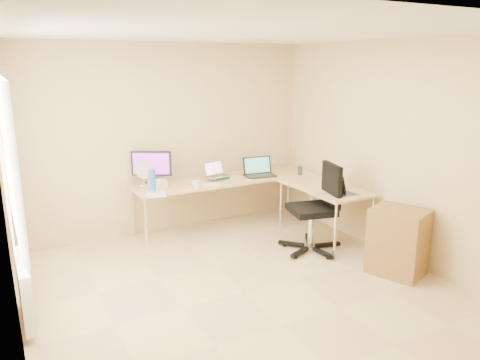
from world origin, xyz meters
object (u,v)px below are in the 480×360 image
desk_return (324,213)px  desk_fan (144,174)px  laptop_return (346,186)px  office_chair (311,213)px  laptop_black (260,167)px  laptop_center (217,169)px  water_bottle (152,181)px  cabinet (398,243)px  desk_main (226,203)px  monitor (152,168)px  keyboard (205,185)px  mug (196,185)px

desk_return → desk_fan: desk_fan is taller
desk_return → laptop_return: bearing=-92.8°
office_chair → laptop_black: bearing=106.8°
laptop_center → laptop_return: size_ratio=0.97×
laptop_return → office_chair: bearing=68.4°
desk_fan → laptop_return: size_ratio=0.98×
water_bottle → laptop_return: 2.43m
laptop_center → laptop_return: (1.08, -1.44, -0.04)m
laptop_return → cabinet: 0.96m
desk_return → desk_main: bearing=134.3°
laptop_center → laptop_black: (0.63, -0.10, -0.01)m
monitor → keyboard: (0.59, -0.40, -0.22)m
water_bottle → laptop_return: bearing=-31.2°
monitor → cabinet: size_ratio=0.67×
desk_main → monitor: 1.19m
water_bottle → office_chair: office_chair is taller
mug → water_bottle: bearing=167.2°
desk_return → keyboard: (-1.39, 0.80, 0.37)m
monitor → mug: bearing=-20.6°
desk_main → cabinet: (1.03, -2.26, -0.01)m
mug → laptop_return: laptop_return is taller
laptop_black → desk_fan: size_ratio=1.35×
laptop_black → water_bottle: 1.64m
desk_return → laptop_center: bearing=137.4°
monitor → desk_fan: size_ratio=1.67×
cabinet → mug: bearing=108.1°
keyboard → cabinet: 2.55m
laptop_black → water_bottle: (-1.63, -0.08, 0.01)m
desk_return → keyboard: size_ratio=3.07×
monitor → laptop_center: (0.88, -0.19, -0.08)m
mug → desk_return: bearing=-24.3°
desk_return → cabinet: (0.05, -1.26, -0.01)m
mug → office_chair: bearing=-39.6°
keyboard → water_bottle: 0.72m
desk_fan → office_chair: 2.27m
monitor → keyboard: size_ratio=1.27×
desk_return → laptop_return: laptop_return is taller
laptop_black → water_bottle: bearing=-170.1°
desk_main → office_chair: office_chair is taller
laptop_center → cabinet: bearing=-77.2°
keyboard → laptop_center: bearing=48.7°
cabinet → desk_return: bearing=71.0°
monitor → desk_fan: monitor is taller
mug → laptop_black: bearing=10.8°
laptop_center → desk_main: bearing=-20.0°
monitor → desk_return: bearing=-2.4°
monitor → laptop_black: (1.52, -0.29, -0.09)m
desk_main → desk_return: 1.40m
keyboard → water_bottle: (-0.71, 0.02, 0.14)m
mug → water_bottle: water_bottle is taller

